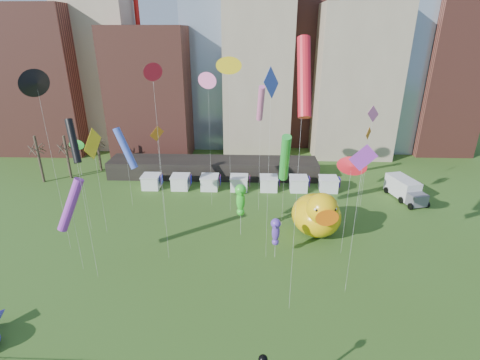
{
  "coord_description": "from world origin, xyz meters",
  "views": [
    {
      "loc": [
        3.25,
        -20.17,
        24.93
      ],
      "look_at": [
        2.08,
        11.1,
        12.0
      ],
      "focal_mm": 27.0,
      "sensor_mm": 36.0,
      "label": 1
    }
  ],
  "objects_px": {
    "small_duck": "(314,225)",
    "seahorse_purple": "(276,230)",
    "seahorse_green": "(241,197)",
    "box_truck": "(405,189)",
    "big_duck": "(317,214)"
  },
  "relations": [
    {
      "from": "seahorse_green",
      "to": "box_truck",
      "type": "height_order",
      "value": "seahorse_green"
    },
    {
      "from": "box_truck",
      "to": "small_duck",
      "type": "bearing_deg",
      "value": -158.84
    },
    {
      "from": "seahorse_purple",
      "to": "big_duck",
      "type": "bearing_deg",
      "value": 58.95
    },
    {
      "from": "big_duck",
      "to": "box_truck",
      "type": "bearing_deg",
      "value": 31.24
    },
    {
      "from": "big_duck",
      "to": "seahorse_green",
      "type": "xyz_separation_m",
      "value": [
        -9.94,
        -0.47,
        2.37
      ]
    },
    {
      "from": "small_duck",
      "to": "seahorse_green",
      "type": "relative_size",
      "value": 0.55
    },
    {
      "from": "small_duck",
      "to": "seahorse_green",
      "type": "height_order",
      "value": "seahorse_green"
    },
    {
      "from": "seahorse_purple",
      "to": "seahorse_green",
      "type": "bearing_deg",
      "value": 145.34
    },
    {
      "from": "big_duck",
      "to": "small_duck",
      "type": "bearing_deg",
      "value": 168.56
    },
    {
      "from": "small_duck",
      "to": "seahorse_green",
      "type": "bearing_deg",
      "value": 175.59
    },
    {
      "from": "small_duck",
      "to": "seahorse_green",
      "type": "distance_m",
      "value": 10.5
    },
    {
      "from": "seahorse_green",
      "to": "box_truck",
      "type": "distance_m",
      "value": 28.78
    },
    {
      "from": "big_duck",
      "to": "box_truck",
      "type": "distance_m",
      "value": 19.77
    },
    {
      "from": "seahorse_green",
      "to": "seahorse_purple",
      "type": "relative_size",
      "value": 1.39
    },
    {
      "from": "small_duck",
      "to": "seahorse_purple",
      "type": "distance_m",
      "value": 8.09
    }
  ]
}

